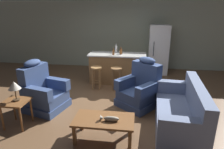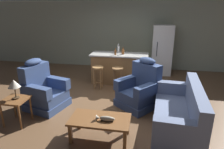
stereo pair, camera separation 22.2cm
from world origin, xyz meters
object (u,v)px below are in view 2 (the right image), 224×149
Objects in this scene: bar_stool_left at (98,74)px; bar_stool_right at (138,76)px; fish_figurine at (105,119)px; recliner_near_lamp at (44,91)px; bottle_short_amber at (115,52)px; refrigerator at (162,50)px; coffee_table at (100,121)px; kitchen_island at (119,68)px; couch at (180,115)px; table_lamp at (14,85)px; end_table at (16,103)px; bottle_tall_green at (123,52)px; recliner_near_island at (140,90)px; bar_stool_middle at (118,75)px; bottle_wine_dark at (118,49)px.

bar_stool_left and bar_stool_right have the same top height.
bar_stool_right reaches higher than fish_figurine.
bottle_short_amber is at bearing 67.30° from recliner_near_lamp.
refrigerator reaches higher than bar_stool_right.
kitchen_island reaches higher than coffee_table.
bar_stool_right is at bearing 0.00° from bar_stool_left.
refrigerator is (-0.19, 3.65, 0.54)m from couch.
bar_stool_left is at bearing -131.20° from kitchen_island.
recliner_near_lamp is 2.93× the size of table_lamp.
recliner_near_lamp is 0.81m from end_table.
end_table is 3.39m from bottle_tall_green.
recliner_near_island is at bearing -83.51° from bar_stool_right.
fish_figurine is at bearing -84.03° from bottle_short_amber.
recliner_near_island is 1.69m from kitchen_island.
bar_stool_right is at bearing -33.02° from bottle_short_amber.
fish_figurine is 0.19× the size of kitchen_island.
bar_stool_middle is (1.80, 2.17, 0.01)m from end_table.
coffee_table is at bearing -86.16° from bottle_short_amber.
refrigerator is at bearing -82.91° from couch.
bottle_tall_green is (-1.26, -1.23, 0.15)m from refrigerator.
bar_stool_middle is (-1.52, 1.82, 0.13)m from couch.
kitchen_island is at bearing 57.81° from table_lamp.
bar_stool_middle is (-0.04, 2.36, 0.11)m from coffee_table.
bottle_tall_green is at bearing 130.89° from bar_stool_right.
coffee_table is 1.91m from recliner_near_lamp.
refrigerator is 6.27× the size of bottle_wine_dark.
bottle_wine_dark reaches higher than bottle_tall_green.
fish_figurine is (0.11, -0.05, 0.10)m from coffee_table.
recliner_near_island reaches higher than bar_stool_right.
kitchen_island is (-0.20, 3.05, 0.02)m from fish_figurine.
recliner_near_lamp is at bearing -126.07° from bar_stool_left.
fish_figurine is 1.62m from recliner_near_island.
bar_stool_right is (2.19, 1.38, 0.05)m from recliner_near_lamp.
bar_stool_middle is at bearing 180.00° from bar_stool_right.
bar_stool_right is 0.97m from bottle_tall_green.
couch is 1.09× the size of kitchen_island.
bar_stool_middle is at bearing -86.24° from kitchen_island.
fish_figurine reaches higher than coffee_table.
bar_stool_right is 3.11× the size of bottle_tall_green.
bar_stool_middle is (1.60, 1.38, 0.05)m from recliner_near_lamp.
bottle_tall_green is at bearing -135.62° from refrigerator.
table_lamp is 3.31m from bottle_tall_green.
bar_stool_left is at bearing -132.64° from bottle_short_amber.
recliner_near_island is 1.72m from bottle_short_amber.
table_lamp reaches higher than bar_stool_left.
kitchen_island is 2.65× the size of bar_stool_right.
end_table is at bearing 172.70° from fish_figurine.
end_table is (-1.84, 0.20, 0.10)m from coffee_table.
fish_figurine is 2.00m from table_lamp.
end_table is (-1.95, 0.25, -0.00)m from fish_figurine.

